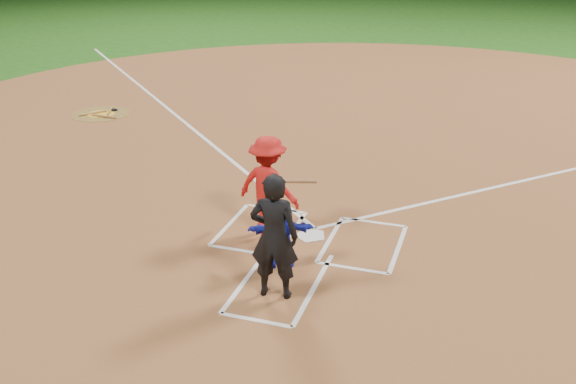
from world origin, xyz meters
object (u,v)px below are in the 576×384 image
(on_deck_circle, at_px, (101,114))
(catcher, at_px, (281,234))
(umpire, at_px, (274,236))
(home_plate, at_px, (311,235))
(batter_at_plate, at_px, (268,186))

(on_deck_circle, xyz_separation_m, catcher, (7.93, -6.84, 0.59))
(on_deck_circle, distance_m, umpire, 11.25)
(umpire, bearing_deg, home_plate, -95.42)
(on_deck_circle, distance_m, batter_at_plate, 9.35)
(home_plate, height_order, on_deck_circle, home_plate)
(batter_at_plate, bearing_deg, on_deck_circle, 141.86)
(catcher, relative_size, umpire, 0.59)
(on_deck_circle, relative_size, batter_at_plate, 0.92)
(umpire, xyz_separation_m, batter_at_plate, (-0.80, 1.97, -0.08))
(home_plate, bearing_deg, catcher, 82.42)
(umpire, relative_size, batter_at_plate, 1.08)
(umpire, bearing_deg, batter_at_plate, -74.10)
(on_deck_circle, distance_m, catcher, 10.49)
(home_plate, height_order, umpire, umpire)
(home_plate, relative_size, batter_at_plate, 0.33)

